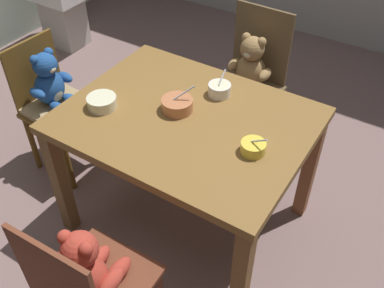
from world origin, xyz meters
name	(u,v)px	position (x,y,z in m)	size (l,w,h in m)	color
ground_plane	(187,220)	(0.00, 0.00, -0.02)	(5.20, 5.20, 0.04)	#7C615E
dining_table	(187,134)	(0.00, 0.00, 0.65)	(1.16, 0.90, 0.75)	brown
teddy_chair_far_center	(250,73)	(-0.05, 0.81, 0.54)	(0.42, 0.41, 0.92)	brown
teddy_chair_near_left	(54,96)	(-0.93, -0.01, 0.53)	(0.41, 0.40, 0.84)	brown
teddy_chair_near_front	(88,277)	(0.06, -0.81, 0.53)	(0.41, 0.39, 0.88)	brown
porridge_bowl_yellow_near_right	(253,147)	(0.38, -0.05, 0.78)	(0.12, 0.11, 0.11)	yellow
porridge_bowl_cream_near_left	(102,102)	(-0.39, -0.15, 0.78)	(0.14, 0.14, 0.06)	beige
porridge_bowl_terracotta_center	(177,105)	(-0.07, 0.02, 0.78)	(0.15, 0.15, 0.14)	#BA7047
porridge_bowl_white_far_center	(219,89)	(0.04, 0.24, 0.78)	(0.11, 0.12, 0.12)	silver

